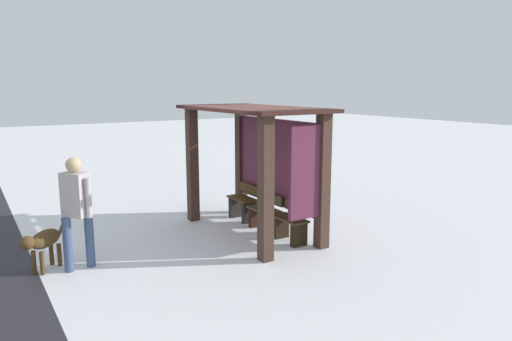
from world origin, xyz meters
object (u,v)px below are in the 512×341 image
(bus_shelter, at_px, (262,150))
(bench_left_inside, at_px, (243,205))
(bench_right_inside, at_px, (291,225))
(person_walking, at_px, (76,205))
(dog, at_px, (43,242))
(bench_center_inside, at_px, (265,215))

(bus_shelter, relative_size, bench_left_inside, 4.28)
(bench_right_inside, xyz_separation_m, person_walking, (-0.72, -3.64, 0.74))
(person_walking, distance_m, dog, 0.79)
(dog, bearing_deg, bench_left_inside, 100.97)
(bench_left_inside, height_order, dog, bench_left_inside)
(bench_center_inside, distance_m, dog, 4.14)
(bus_shelter, height_order, bench_left_inside, bus_shelter)
(person_walking, bearing_deg, bus_shelter, 90.70)
(bench_center_inside, xyz_separation_m, dog, (-0.06, -4.13, 0.18))
(bus_shelter, relative_size, person_walking, 1.84)
(bench_left_inside, distance_m, bench_center_inside, 0.87)
(bench_center_inside, bearing_deg, bench_left_inside, -179.89)
(bench_left_inside, height_order, person_walking, person_walking)
(bench_center_inside, height_order, bench_right_inside, bench_right_inside)
(person_walking, height_order, dog, person_walking)
(person_walking, xyz_separation_m, dog, (-0.21, -0.49, -0.58))
(bench_left_inside, bearing_deg, dog, -79.03)
(bench_center_inside, distance_m, person_walking, 3.72)
(bench_left_inside, height_order, bench_right_inside, bench_left_inside)
(bench_left_inside, xyz_separation_m, bench_center_inside, (0.87, 0.00, -0.03))
(bus_shelter, bearing_deg, bench_center_inside, 126.71)
(bench_left_inside, xyz_separation_m, person_walking, (1.01, -3.64, 0.73))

